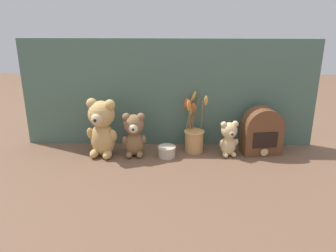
# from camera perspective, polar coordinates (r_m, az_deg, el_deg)

# --- Properties ---
(ground_plane) EXTENTS (4.00, 4.00, 0.00)m
(ground_plane) POSITION_cam_1_polar(r_m,az_deg,el_deg) (1.77, -0.02, -4.94)
(ground_plane) COLOR brown
(backdrop_wall) EXTENTS (1.50, 0.02, 0.56)m
(backdrop_wall) POSITION_cam_1_polar(r_m,az_deg,el_deg) (1.83, 0.12, 5.22)
(backdrop_wall) COLOR #4C6B5B
(backdrop_wall) RESTS_ON ground
(teddy_bear_large) EXTENTS (0.16, 0.15, 0.29)m
(teddy_bear_large) POSITION_cam_1_polar(r_m,az_deg,el_deg) (1.75, -10.56, -0.11)
(teddy_bear_large) COLOR tan
(teddy_bear_large) RESTS_ON ground
(teddy_bear_medium) EXTENTS (0.12, 0.11, 0.22)m
(teddy_bear_medium) POSITION_cam_1_polar(r_m,az_deg,el_deg) (1.74, -5.46, -1.26)
(teddy_bear_medium) COLOR olive
(teddy_bear_medium) RESTS_ON ground
(teddy_bear_small) EXTENTS (0.10, 0.09, 0.18)m
(teddy_bear_small) POSITION_cam_1_polar(r_m,az_deg,el_deg) (1.77, 9.75, -1.90)
(teddy_bear_small) COLOR #DBBC84
(teddy_bear_small) RESTS_ON ground
(flower_vase) EXTENTS (0.12, 0.14, 0.30)m
(flower_vase) POSITION_cam_1_polar(r_m,az_deg,el_deg) (1.80, 4.17, -1.52)
(flower_vase) COLOR tan
(flower_vase) RESTS_ON ground
(vintage_radio) EXTENTS (0.20, 0.13, 0.24)m
(vintage_radio) POSITION_cam_1_polar(r_m,az_deg,el_deg) (1.83, 14.80, -0.93)
(vintage_radio) COLOR brown
(vintage_radio) RESTS_ON ground
(decorative_tin_tall) EXTENTS (0.09, 0.09, 0.05)m
(decorative_tin_tall) POSITION_cam_1_polar(r_m,az_deg,el_deg) (1.75, -0.20, -4.12)
(decorative_tin_tall) COLOR beige
(decorative_tin_tall) RESTS_ON ground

